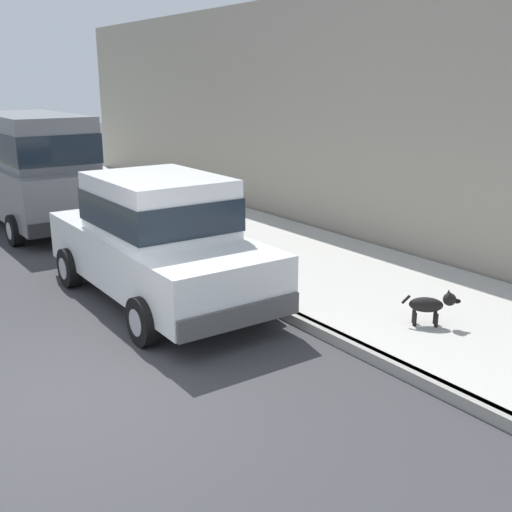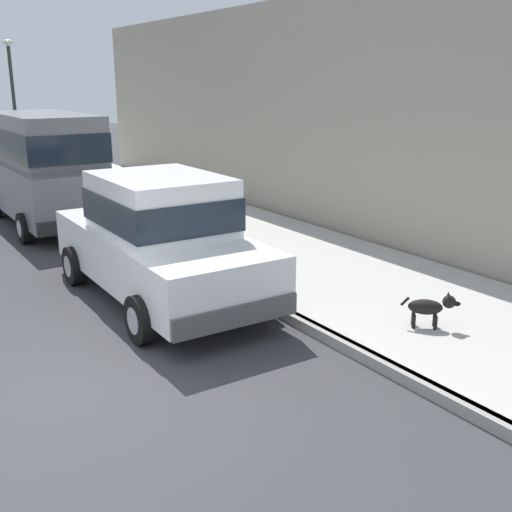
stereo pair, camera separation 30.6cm
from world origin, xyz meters
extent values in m
plane|color=#38383A|center=(0.00, 0.00, 0.00)|extent=(80.00, 80.00, 0.00)
cube|color=gray|center=(3.20, 0.00, 0.07)|extent=(0.16, 64.00, 0.14)
cube|color=#B7B5AD|center=(5.00, 0.00, 0.07)|extent=(3.60, 64.00, 0.14)
cube|color=white|center=(2.10, 2.26, 0.70)|extent=(1.85, 4.52, 0.76)
cube|color=white|center=(2.10, 2.16, 1.50)|extent=(1.61, 2.12, 0.84)
cube|color=#19232D|center=(2.10, 2.16, 1.44)|extent=(1.64, 2.16, 0.46)
cube|color=#505050|center=(2.13, 4.46, 0.46)|extent=(1.77, 0.22, 0.28)
cube|color=#505050|center=(2.08, 0.06, 0.46)|extent=(1.77, 0.22, 0.28)
cylinder|color=black|center=(1.22, 3.66, 0.32)|extent=(0.23, 0.64, 0.64)
cylinder|color=#9E9EA3|center=(1.22, 3.66, 0.32)|extent=(0.24, 0.35, 0.35)
cylinder|color=black|center=(3.02, 3.65, 0.32)|extent=(0.23, 0.64, 0.64)
cylinder|color=#9E9EA3|center=(3.02, 3.65, 0.32)|extent=(0.24, 0.35, 0.35)
cylinder|color=black|center=(1.19, 0.87, 0.32)|extent=(0.23, 0.64, 0.64)
cylinder|color=#9E9EA3|center=(1.19, 0.87, 0.32)|extent=(0.24, 0.35, 0.35)
cylinder|color=black|center=(2.99, 0.86, 0.32)|extent=(0.23, 0.64, 0.64)
cylinder|color=#9E9EA3|center=(2.99, 0.86, 0.32)|extent=(0.24, 0.35, 0.35)
cube|color=#EAEACC|center=(1.57, 4.50, 0.81)|extent=(0.28, 0.08, 0.14)
cube|color=#EAEACC|center=(2.68, 4.48, 0.81)|extent=(0.28, 0.08, 0.14)
cube|color=slate|center=(2.14, 8.30, 0.87)|extent=(1.92, 4.81, 1.10)
cube|color=slate|center=(2.14, 8.30, 1.97)|extent=(1.68, 3.81, 1.10)
cube|color=#19232D|center=(2.14, 8.30, 1.89)|extent=(1.72, 3.85, 0.61)
cube|color=#252527|center=(2.13, 10.65, 0.46)|extent=(1.86, 0.21, 0.28)
cube|color=#252527|center=(2.15, 5.95, 0.46)|extent=(1.86, 0.21, 0.28)
cylinder|color=black|center=(3.08, 9.79, 0.32)|extent=(0.22, 0.64, 0.64)
cylinder|color=#9E9EA3|center=(3.08, 9.79, 0.32)|extent=(0.24, 0.35, 0.35)
cylinder|color=black|center=(1.19, 6.81, 0.32)|extent=(0.22, 0.64, 0.64)
cylinder|color=#9E9EA3|center=(1.19, 6.81, 0.32)|extent=(0.24, 0.35, 0.35)
cylinder|color=black|center=(3.09, 6.82, 0.32)|extent=(0.22, 0.64, 0.64)
cylinder|color=#9E9EA3|center=(3.09, 6.82, 0.32)|extent=(0.24, 0.35, 0.35)
cube|color=#EAEACC|center=(2.72, 10.68, 1.04)|extent=(0.28, 0.08, 0.14)
cube|color=#23663D|center=(2.22, 13.77, 0.70)|extent=(1.85, 3.76, 0.76)
cube|color=#23663D|center=(2.23, 13.52, 1.48)|extent=(1.58, 1.95, 0.80)
cube|color=#19232D|center=(2.23, 13.52, 1.42)|extent=(1.61, 1.99, 0.44)
cube|color=black|center=(2.29, 11.97, 0.46)|extent=(1.69, 0.26, 0.28)
cylinder|color=black|center=(3.04, 14.94, 0.32)|extent=(0.24, 0.65, 0.64)
cylinder|color=#9E9EA3|center=(3.04, 14.94, 0.32)|extent=(0.25, 0.36, 0.35)
cylinder|color=black|center=(3.12, 12.65, 0.32)|extent=(0.24, 0.65, 0.64)
cylinder|color=#9E9EA3|center=(3.12, 12.65, 0.32)|extent=(0.25, 0.36, 0.35)
cube|color=#EAEACC|center=(2.69, 15.62, 0.81)|extent=(0.28, 0.09, 0.14)
ellipsoid|color=black|center=(4.34, -0.99, 0.42)|extent=(0.46, 0.45, 0.20)
cylinder|color=black|center=(4.48, -1.04, 0.23)|extent=(0.05, 0.05, 0.18)
cylinder|color=black|center=(4.39, -1.13, 0.23)|extent=(0.05, 0.05, 0.18)
cylinder|color=black|center=(4.28, -0.85, 0.23)|extent=(0.05, 0.05, 0.18)
cylinder|color=black|center=(4.20, -0.94, 0.23)|extent=(0.05, 0.05, 0.18)
sphere|color=black|center=(4.54, -1.19, 0.51)|extent=(0.17, 0.17, 0.17)
ellipsoid|color=black|center=(4.61, -1.25, 0.49)|extent=(0.13, 0.13, 0.06)
cone|color=black|center=(4.57, -1.14, 0.59)|extent=(0.06, 0.06, 0.07)
cone|color=black|center=(4.50, -1.22, 0.59)|extent=(0.06, 0.06, 0.07)
cylinder|color=black|center=(4.15, -0.81, 0.48)|extent=(0.11, 0.11, 0.13)
cylinder|color=#2D2D33|center=(3.55, 17.21, 2.24)|extent=(0.12, 0.12, 4.20)
ellipsoid|color=silver|center=(3.55, 17.21, 4.46)|extent=(0.36, 0.36, 0.20)
cube|color=#9E9384|center=(7.10, 6.01, 2.48)|extent=(0.50, 20.00, 4.96)
camera|label=1|loc=(-1.86, -5.83, 3.26)|focal=43.21mm
camera|label=2|loc=(-1.61, -6.01, 3.26)|focal=43.21mm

